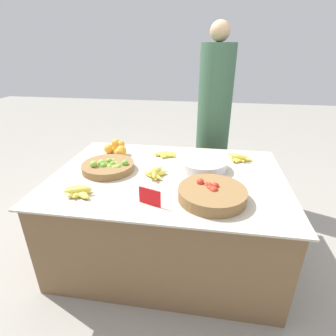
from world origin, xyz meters
TOP-DOWN VIEW (x-y plane):
  - ground_plane at (0.00, 0.00)m, footprint 12.00×12.00m
  - market_table at (0.00, 0.00)m, footprint 1.54×1.09m
  - lime_bowl at (-0.42, 0.01)m, footprint 0.36×0.36m
  - tomato_basket at (0.29, -0.27)m, footprint 0.38×0.38m
  - orange_pile at (-0.46, 0.30)m, footprint 0.19×0.15m
  - metal_bowl at (0.23, 0.12)m, footprint 0.33×0.33m
  - price_sign at (-0.04, -0.38)m, footprint 0.13×0.05m
  - banana_bunch_middle_right at (-0.07, 0.32)m, footprint 0.18×0.13m
  - banana_bunch_back_center at (0.49, 0.32)m, footprint 0.20×0.16m
  - banana_bunch_front_left at (-0.47, -0.34)m, footprint 0.17×0.14m
  - banana_bunch_front_center at (-0.08, -0.04)m, footprint 0.17×0.18m
  - vendor_person at (0.29, 0.94)m, footprint 0.31×0.31m

SIDE VIEW (x-z plane):
  - ground_plane at x=0.00m, z-range 0.00..0.00m
  - market_table at x=0.00m, z-range 0.00..0.64m
  - banana_bunch_middle_right at x=-0.07m, z-range 0.64..0.68m
  - banana_bunch_back_center at x=0.49m, z-range 0.64..0.69m
  - banana_bunch_front_left at x=-0.47m, z-range 0.64..0.70m
  - banana_bunch_front_center at x=-0.08m, z-range 0.64..0.70m
  - lime_bowl at x=-0.42m, z-range 0.63..0.72m
  - tomato_basket at x=0.29m, z-range 0.63..0.73m
  - metal_bowl at x=0.23m, z-range 0.64..0.71m
  - orange_pile at x=-0.46m, z-range 0.63..0.75m
  - price_sign at x=-0.04m, z-range 0.64..0.74m
  - vendor_person at x=0.29m, z-range -0.06..1.57m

